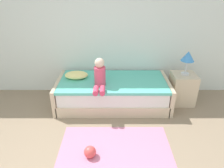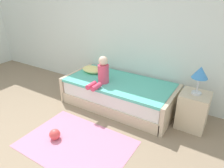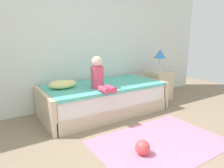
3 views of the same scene
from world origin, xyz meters
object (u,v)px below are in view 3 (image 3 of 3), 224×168
(child_figure, at_px, (99,76))
(pillow, at_px, (63,84))
(nightstand, at_px, (158,85))
(table_lamp, at_px, (160,55))
(bed, at_px, (104,98))
(toy_ball, at_px, (143,148))

(child_figure, height_order, pillow, child_figure)
(nightstand, bearing_deg, table_lamp, 0.00)
(bed, relative_size, child_figure, 4.14)
(child_figure, xyz_separation_m, toy_ball, (-0.09, -1.15, -0.62))
(bed, relative_size, pillow, 4.80)
(table_lamp, bearing_deg, pillow, 178.51)
(bed, xyz_separation_m, child_figure, (-0.23, -0.23, 0.46))
(table_lamp, height_order, pillow, table_lamp)
(table_lamp, height_order, toy_ball, table_lamp)
(pillow, bearing_deg, toy_ball, -75.65)
(bed, height_order, pillow, pillow)
(nightstand, xyz_separation_m, pillow, (-2.04, 0.05, 0.26))
(nightstand, height_order, table_lamp, table_lamp)
(nightstand, relative_size, table_lamp, 1.33)
(bed, distance_m, toy_ball, 1.42)
(nightstand, bearing_deg, child_figure, -170.11)
(nightstand, distance_m, pillow, 2.06)
(table_lamp, xyz_separation_m, child_figure, (-1.58, -0.28, -0.23))
(table_lamp, bearing_deg, nightstand, 0.00)
(child_figure, xyz_separation_m, pillow, (-0.47, 0.33, -0.14))
(table_lamp, xyz_separation_m, pillow, (-2.04, 0.05, -0.37))
(child_figure, bearing_deg, bed, 45.02)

